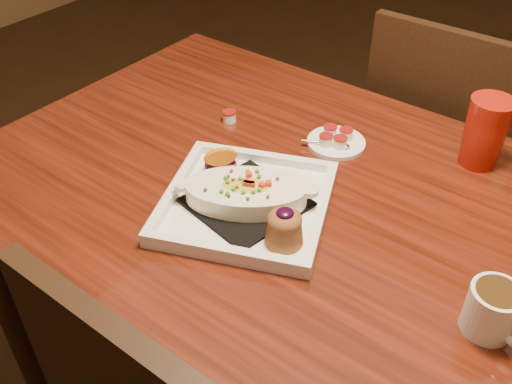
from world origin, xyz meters
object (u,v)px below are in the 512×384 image
Objects in this scene: table at (329,247)px; coffee_mug at (494,310)px; saucer at (335,141)px; red_tumbler at (485,133)px; plate at (249,200)px; chair_far at (442,160)px.

coffee_mug reaches higher than table.
saucer is 0.86× the size of red_tumbler.
plate is (-0.12, -0.10, 0.12)m from table.
saucer is (-0.11, -0.44, 0.25)m from chair_far.
coffee_mug is at bearing -22.27° from plate.
coffee_mug is (0.33, -0.72, 0.29)m from chair_far.
chair_far is at bearing 57.87° from plate.
plate is 3.09× the size of saucer.
chair_far reaches higher than red_tumbler.
red_tumbler is at bearing 33.05° from plate.
table is 0.25m from saucer.
saucer is at bearing 120.29° from table.
red_tumbler is (0.27, 0.12, 0.06)m from saucer.
table is 14.25× the size of coffee_mug.
chair_far reaches higher than coffee_mug.
red_tumbler is at bearing 116.54° from chair_far.
coffee_mug is 0.44m from red_tumbler.
chair_far is 7.35× the size of saucer.
chair_far is at bearing 138.58° from coffee_mug.
saucer is (-0.44, 0.29, -0.03)m from coffee_mug.
plate is at bearing 80.27° from chair_far.
table is at bearing -59.71° from saucer.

